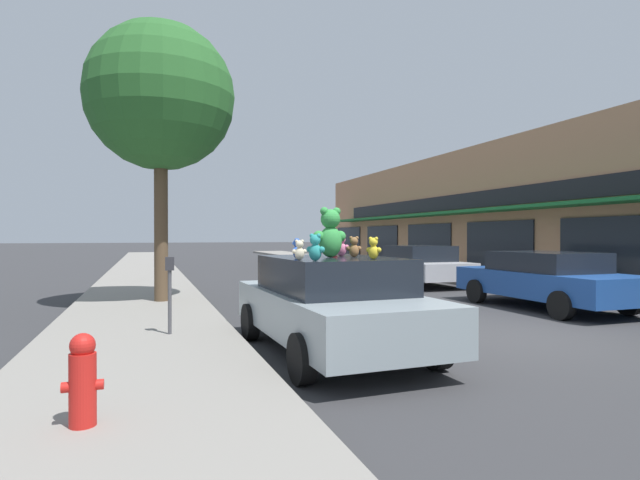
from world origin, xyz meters
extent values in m
plane|color=#333335|center=(0.00, 0.00, 0.00)|extent=(260.00, 260.00, 0.00)
cube|color=gray|center=(-6.17, 0.00, 0.08)|extent=(3.12, 90.00, 0.17)
cube|color=tan|center=(13.44, 9.89, 2.91)|extent=(11.41, 37.75, 5.82)
cube|color=#19662D|center=(7.10, 9.89, 2.83)|extent=(1.27, 31.71, 0.12)
cube|color=black|center=(7.69, 9.89, 3.38)|extent=(0.08, 30.20, 0.70)
cube|color=black|center=(7.70, 4.50, 1.40)|extent=(0.06, 4.10, 2.00)
cube|color=black|center=(7.70, 9.89, 1.40)|extent=(0.06, 4.10, 2.00)
cube|color=black|center=(7.70, 15.28, 1.40)|extent=(0.06, 4.10, 2.00)
cube|color=black|center=(7.70, 20.67, 1.40)|extent=(0.06, 4.10, 2.00)
cube|color=black|center=(7.70, 26.07, 1.40)|extent=(0.06, 4.10, 2.00)
cube|color=#8C999E|center=(-3.39, -0.09, 0.63)|extent=(2.08, 4.47, 0.63)
cube|color=black|center=(-3.39, -0.09, 1.20)|extent=(1.78, 2.48, 0.52)
cylinder|color=black|center=(-4.39, 1.25, 0.31)|extent=(0.22, 0.63, 0.62)
cylinder|color=black|center=(-2.49, 1.31, 0.31)|extent=(0.22, 0.63, 0.62)
cylinder|color=black|center=(-4.30, -1.48, 0.31)|extent=(0.22, 0.63, 0.62)
cylinder|color=black|center=(-2.40, -1.43, 0.31)|extent=(0.22, 0.63, 0.62)
ellipsoid|color=green|center=(-3.42, -0.10, 1.70)|extent=(0.40, 0.36, 0.47)
sphere|color=green|center=(-3.42, -0.10, 2.04)|extent=(0.34, 0.34, 0.30)
sphere|color=green|center=(-3.31, -0.08, 2.16)|extent=(0.14, 0.14, 0.13)
sphere|color=green|center=(-3.53, -0.12, 2.16)|extent=(0.14, 0.14, 0.13)
sphere|color=#5ADA6D|center=(-3.44, 0.03, 2.03)|extent=(0.13, 0.13, 0.11)
sphere|color=green|center=(-3.24, -0.04, 1.78)|extent=(0.20, 0.20, 0.17)
sphere|color=green|center=(-3.61, -0.10, 1.78)|extent=(0.20, 0.20, 0.17)
ellipsoid|color=yellow|center=(-3.08, -0.90, 1.56)|extent=(0.19, 0.19, 0.19)
sphere|color=yellow|center=(-3.08, -0.90, 1.70)|extent=(0.17, 0.17, 0.12)
sphere|color=yellow|center=(-3.05, -0.93, 1.75)|extent=(0.07, 0.07, 0.05)
sphere|color=yellow|center=(-3.11, -0.87, 1.75)|extent=(0.07, 0.07, 0.05)
sphere|color=#FFFF4D|center=(-3.04, -0.87, 1.69)|extent=(0.07, 0.07, 0.05)
sphere|color=yellow|center=(-3.02, -0.95, 1.59)|extent=(0.10, 0.10, 0.07)
sphere|color=yellow|center=(-3.12, -0.83, 1.59)|extent=(0.10, 0.10, 0.07)
ellipsoid|color=beige|center=(-4.12, -0.78, 1.55)|extent=(0.15, 0.13, 0.17)
sphere|color=beige|center=(-4.12, -0.78, 1.67)|extent=(0.12, 0.12, 0.11)
sphere|color=beige|center=(-4.08, -0.78, 1.71)|extent=(0.05, 0.05, 0.05)
sphere|color=beige|center=(-4.16, -0.77, 1.71)|extent=(0.05, 0.05, 0.05)
sphere|color=white|center=(-4.11, -0.73, 1.67)|extent=(0.05, 0.05, 0.04)
sphere|color=beige|center=(-4.05, -0.78, 1.58)|extent=(0.07, 0.07, 0.06)
sphere|color=beige|center=(-4.18, -0.76, 1.58)|extent=(0.07, 0.07, 0.06)
ellipsoid|color=red|center=(-3.08, 0.59, 1.55)|extent=(0.17, 0.17, 0.17)
sphere|color=red|center=(-3.08, 0.59, 1.67)|extent=(0.15, 0.15, 0.11)
sphere|color=red|center=(-3.06, 0.56, 1.72)|extent=(0.06, 0.06, 0.05)
sphere|color=red|center=(-3.11, 0.61, 1.72)|extent=(0.06, 0.06, 0.05)
sphere|color=#FF4741|center=(-3.05, 0.62, 1.67)|extent=(0.06, 0.06, 0.04)
sphere|color=red|center=(-3.03, 0.54, 1.58)|extent=(0.09, 0.09, 0.06)
sphere|color=red|center=(-3.12, 0.64, 1.58)|extent=(0.09, 0.09, 0.06)
ellipsoid|color=teal|center=(-4.00, -1.10, 1.57)|extent=(0.22, 0.22, 0.22)
sphere|color=teal|center=(-4.00, -1.10, 1.73)|extent=(0.20, 0.20, 0.14)
sphere|color=teal|center=(-3.97, -1.13, 1.79)|extent=(0.08, 0.08, 0.06)
sphere|color=teal|center=(-4.04, -1.06, 1.79)|extent=(0.08, 0.08, 0.06)
sphere|color=#47CDC6|center=(-3.96, -1.05, 1.73)|extent=(0.08, 0.08, 0.05)
sphere|color=teal|center=(-3.93, -1.15, 1.61)|extent=(0.11, 0.11, 0.08)
sphere|color=teal|center=(-4.05, -1.02, 1.61)|extent=(0.11, 0.11, 0.08)
ellipsoid|color=pink|center=(-3.11, 0.23, 1.57)|extent=(0.22, 0.22, 0.22)
sphere|color=pink|center=(-3.11, 0.23, 1.73)|extent=(0.19, 0.19, 0.14)
sphere|color=pink|center=(-3.08, 0.19, 1.78)|extent=(0.08, 0.08, 0.06)
sphere|color=pink|center=(-3.15, 0.26, 1.78)|extent=(0.08, 0.08, 0.06)
sphere|color=#FFA3DA|center=(-3.07, 0.27, 1.72)|extent=(0.07, 0.07, 0.05)
sphere|color=pink|center=(-3.04, 0.17, 1.61)|extent=(0.11, 0.11, 0.08)
sphere|color=pink|center=(-3.16, 0.30, 1.61)|extent=(0.11, 0.11, 0.08)
ellipsoid|color=olive|center=(-3.06, -0.16, 1.56)|extent=(0.19, 0.17, 0.20)
sphere|color=olive|center=(-3.06, -0.16, 1.71)|extent=(0.16, 0.16, 0.13)
sphere|color=olive|center=(-3.02, -0.18, 1.76)|extent=(0.07, 0.07, 0.05)
sphere|color=olive|center=(-3.10, -0.15, 1.76)|extent=(0.07, 0.07, 0.05)
sphere|color=tan|center=(-3.04, -0.11, 1.70)|extent=(0.06, 0.06, 0.05)
sphere|color=olive|center=(-2.98, -0.18, 1.60)|extent=(0.09, 0.09, 0.07)
sphere|color=olive|center=(-3.13, -0.12, 1.60)|extent=(0.09, 0.09, 0.07)
ellipsoid|color=blue|center=(-4.00, -0.28, 1.55)|extent=(0.17, 0.18, 0.18)
sphere|color=blue|center=(-4.00, -0.28, 1.68)|extent=(0.16, 0.16, 0.11)
sphere|color=blue|center=(-3.98, -0.24, 1.73)|extent=(0.07, 0.07, 0.05)
sphere|color=blue|center=(-4.03, -0.31, 1.73)|extent=(0.07, 0.07, 0.05)
sphere|color=#548DFF|center=(-4.05, -0.25, 1.68)|extent=(0.06, 0.06, 0.04)
sphere|color=blue|center=(-3.97, -0.21, 1.58)|extent=(0.09, 0.09, 0.07)
sphere|color=blue|center=(-4.05, -0.33, 1.58)|extent=(0.09, 0.09, 0.07)
cube|color=#1E4793|center=(3.21, 2.52, 0.62)|extent=(1.98, 4.64, 0.61)
cube|color=black|center=(3.21, 2.52, 1.15)|extent=(1.74, 2.42, 0.47)
cylinder|color=black|center=(2.24, 3.96, 0.31)|extent=(0.20, 0.62, 0.62)
cylinder|color=black|center=(4.18, 3.96, 0.31)|extent=(0.20, 0.62, 0.62)
cylinder|color=black|center=(2.24, 1.08, 0.31)|extent=(0.20, 0.62, 0.62)
cylinder|color=black|center=(4.18, 1.08, 0.31)|extent=(0.20, 0.62, 0.62)
cube|color=#B7B7BC|center=(3.21, 8.54, 0.60)|extent=(2.07, 4.24, 0.58)
cube|color=black|center=(3.21, 8.54, 1.16)|extent=(1.82, 2.20, 0.55)
cylinder|color=black|center=(2.20, 9.85, 0.31)|extent=(0.20, 0.62, 0.62)
cylinder|color=black|center=(4.22, 9.85, 0.31)|extent=(0.20, 0.62, 0.62)
cylinder|color=black|center=(2.20, 7.22, 0.31)|extent=(0.20, 0.62, 0.62)
cylinder|color=black|center=(4.22, 7.22, 0.31)|extent=(0.20, 0.62, 0.62)
cylinder|color=brown|center=(-5.72, 5.80, 1.93)|extent=(0.33, 0.33, 3.53)
sphere|color=#286028|center=(-5.72, 5.80, 5.24)|extent=(3.64, 3.64, 3.64)
cylinder|color=red|center=(-6.58, -2.54, 0.48)|extent=(0.22, 0.22, 0.62)
sphere|color=red|center=(-6.58, -2.54, 0.85)|extent=(0.21, 0.21, 0.21)
cylinder|color=red|center=(-6.69, -2.54, 0.51)|extent=(0.10, 0.09, 0.09)
cylinder|color=red|center=(-6.46, -2.54, 0.51)|extent=(0.10, 0.09, 0.09)
cylinder|color=#4C4C51|center=(-5.70, 1.35, 0.69)|extent=(0.06, 0.06, 1.05)
cube|color=#2D2D33|center=(-5.70, 1.35, 1.33)|extent=(0.14, 0.10, 0.22)
camera|label=1|loc=(-6.06, -7.20, 1.79)|focal=28.00mm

